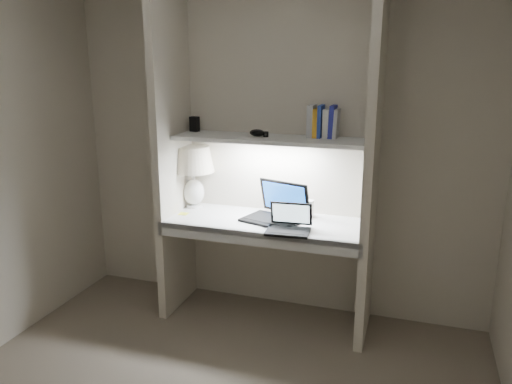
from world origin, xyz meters
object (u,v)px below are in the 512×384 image
at_px(table_lamp, 193,166).
at_px(book_row, 323,122).
at_px(laptop_main, 277,211).
at_px(laptop_netbook, 289,225).
at_px(speaker, 306,209).

relative_size(table_lamp, book_row, 2.14).
bearing_deg(table_lamp, laptop_main, -8.24).
distance_m(table_lamp, laptop_netbook, 0.96).
bearing_deg(table_lamp, speaker, 0.28).
height_order(table_lamp, laptop_netbook, table_lamp).
bearing_deg(laptop_netbook, speaker, 77.18).
height_order(table_lamp, book_row, book_row).
bearing_deg(laptop_main, table_lamp, -171.18).
bearing_deg(laptop_netbook, table_lamp, 154.97).
height_order(laptop_main, speaker, laptop_main).
bearing_deg(laptop_main, speaker, 45.57).
relative_size(laptop_main, laptop_netbook, 1.59).
xyz_separation_m(speaker, book_row, (0.09, 0.04, 0.64)).
distance_m(table_lamp, laptop_main, 0.76).
distance_m(speaker, book_row, 0.64).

